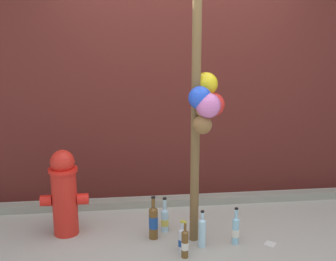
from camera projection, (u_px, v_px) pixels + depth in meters
name	position (u px, v px, depth m)	size (l,w,h in m)	color
ground_plane	(198.00, 254.00, 3.48)	(14.00, 14.00, 0.00)	#ADA899
building_wall	(176.00, 44.00, 4.45)	(10.00, 0.20, 3.32)	#561E19
curb_strip	(180.00, 201.00, 4.46)	(8.00, 0.12, 0.08)	gray
memorial_post	(203.00, 65.00, 3.35)	(0.60, 0.39, 2.74)	brown
fire_hydrant	(64.00, 192.00, 3.75)	(0.42, 0.26, 0.79)	red
bottle_0	(182.00, 239.00, 3.51)	(0.07, 0.07, 0.27)	silver
bottle_1	(185.00, 243.00, 3.41)	(0.06, 0.06, 0.32)	brown
bottle_2	(236.00, 230.00, 3.63)	(0.06, 0.06, 0.33)	#93CCE0
bottle_3	(153.00, 222.00, 3.71)	(0.08, 0.08, 0.39)	brown
bottle_4	(165.00, 219.00, 3.86)	(0.07, 0.07, 0.33)	#B2DBEA
bottle_5	(202.00, 232.00, 3.57)	(0.07, 0.07, 0.33)	#B2DBEA
litter_2	(270.00, 244.00, 3.65)	(0.09, 0.09, 0.01)	silver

